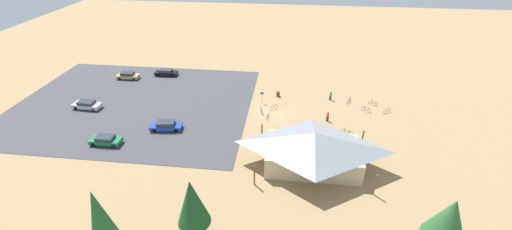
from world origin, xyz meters
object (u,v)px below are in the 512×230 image
object	(u,v)px
car_silver_end_stall	(87,105)
car_black_aisle_side	(166,72)
lot_sign	(262,96)
trash_bin	(278,94)
car_tan_far_end	(128,75)
bicycle_orange_back_row	(387,111)
bike_pavilion	(313,148)
bicycle_white_near_porch	(274,107)
bicycle_teal_edge_south	(373,103)
pine_west	(449,220)
bicycle_red_yard_center	(268,116)
bicycle_green_mid_cluster	(347,132)
pine_mideast	(192,202)
bicycle_black_by_bin	(349,100)
bicycle_purple_trailside	(262,111)
visitor_crossing_yard	(331,95)
visitor_near_lot	(328,116)
car_green_second_row	(106,140)
car_blue_near_entry	(166,126)
pine_midwest	(99,216)
bicycle_blue_yard_front	(366,110)

from	to	relation	value
car_silver_end_stall	car_black_aisle_side	bearing A→B (deg)	-120.10
lot_sign	trash_bin	bearing A→B (deg)	-132.93
car_tan_far_end	bicycle_orange_back_row	bearing A→B (deg)	170.76
bike_pavilion	trash_bin	size ratio (longest dim) A/B	15.83
bicycle_white_near_porch	bicycle_teal_edge_south	bearing A→B (deg)	-168.15
pine_west	lot_sign	bearing A→B (deg)	-55.81
bicycle_red_yard_center	lot_sign	bearing A→B (deg)	-74.03
bicycle_green_mid_cluster	pine_mideast	bearing A→B (deg)	49.94
bicycle_black_by_bin	bicycle_purple_trailside	size ratio (longest dim) A/B	0.93
visitor_crossing_yard	bicycle_black_by_bin	bearing A→B (deg)	170.15
pine_mideast	trash_bin	bearing A→B (deg)	-101.41
bicycle_teal_edge_south	bicycle_purple_trailside	distance (m)	19.42
bike_pavilion	car_tan_far_end	world-z (taller)	bike_pavilion
bicycle_red_yard_center	car_black_aisle_side	world-z (taller)	car_black_aisle_side
visitor_near_lot	bicycle_red_yard_center	bearing A→B (deg)	1.69
car_green_second_row	car_blue_near_entry	world-z (taller)	car_blue_near_entry
bicycle_red_yard_center	bicycle_teal_edge_south	distance (m)	18.78
pine_midwest	visitor_crossing_yard	distance (m)	41.51
car_black_aisle_side	visitor_crossing_yard	size ratio (longest dim) A/B	2.73
car_silver_end_stall	visitor_near_lot	bearing A→B (deg)	-179.08
bicycle_green_mid_cluster	bicycle_teal_edge_south	bearing A→B (deg)	-119.85
car_silver_end_stall	lot_sign	bearing A→B (deg)	-169.62
car_green_second_row	bicycle_purple_trailside	bearing A→B (deg)	-151.92
car_silver_end_stall	bicycle_orange_back_row	bearing A→B (deg)	-175.02
bicycle_green_mid_cluster	trash_bin	bearing A→B (deg)	-45.04
bicycle_blue_yard_front	bicycle_purple_trailside	bearing A→B (deg)	8.09
bicycle_blue_yard_front	car_silver_end_stall	bearing A→B (deg)	5.36
visitor_crossing_yard	visitor_near_lot	xyz separation A→B (m)	(1.02, 7.22, 0.01)
bicycle_teal_edge_south	bicycle_orange_back_row	bearing A→B (deg)	125.39
pine_midwest	trash_bin	bearing A→B (deg)	-111.09
bicycle_purple_trailside	car_silver_end_stall	xyz separation A→B (m)	(29.27, 1.92, 0.37)
pine_mideast	car_blue_near_entry	size ratio (longest dim) A/B	1.55
bicycle_green_mid_cluster	bicycle_purple_trailside	world-z (taller)	bicycle_green_mid_cluster
bicycle_purple_trailside	bicycle_white_near_porch	xyz separation A→B (m)	(-1.95, -1.39, 0.03)
car_blue_near_entry	car_silver_end_stall	xyz separation A→B (m)	(15.45, -4.69, -0.01)
bicycle_green_mid_cluster	visitor_crossing_yard	xyz separation A→B (m)	(1.65, -10.64, 0.52)
bicycle_black_by_bin	visitor_near_lot	distance (m)	7.90
bicycle_blue_yard_front	bicycle_teal_edge_south	size ratio (longest dim) A/B	1.03
bike_pavilion	visitor_crossing_yard	xyz separation A→B (m)	(-3.83, -18.42, -1.95)
car_blue_near_entry	car_tan_far_end	world-z (taller)	car_blue_near_entry
pine_mideast	bicycle_orange_back_row	world-z (taller)	pine_mideast
bicycle_black_by_bin	bicycle_orange_back_row	bearing A→B (deg)	152.69
car_green_second_row	visitor_crossing_yard	distance (m)	36.85
bicycle_white_near_porch	pine_west	bearing A→B (deg)	122.90
bicycle_blue_yard_front	car_tan_far_end	size ratio (longest dim) A/B	0.33
lot_sign	pine_midwest	distance (m)	33.94
trash_bin	car_blue_near_entry	xyz separation A→B (m)	(16.19, 12.83, 0.29)
bicycle_black_by_bin	bicycle_blue_yard_front	bearing A→B (deg)	128.59
pine_west	car_tan_far_end	world-z (taller)	pine_west
lot_sign	bicycle_black_by_bin	size ratio (longest dim) A/B	1.41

